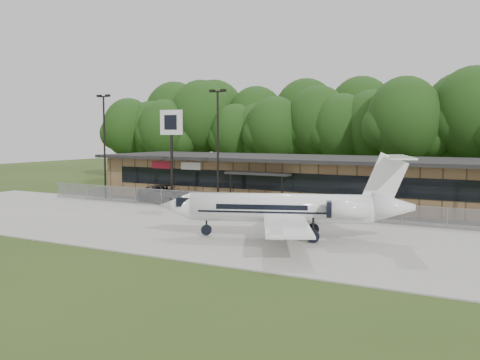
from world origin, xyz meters
The scene contains 11 objects.
ground centered at (0.00, 0.00, 0.00)m, with size 160.00×160.00×0.00m, color #294017.
apron centered at (0.00, 8.00, 0.04)m, with size 64.00×18.00×0.08m, color #9E9B93.
parking_lot centered at (0.00, 19.50, 0.03)m, with size 50.00×9.00×0.06m, color #383835.
terminal centered at (0.00, 23.94, 2.18)m, with size 41.00×11.65×4.30m.
fence centered at (0.00, 15.00, 0.78)m, with size 46.00×0.04×1.52m.
treeline centered at (0.00, 42.00, 7.50)m, with size 72.00×12.00×15.00m, color #1E3811, non-canonical shape.
light_pole_left centered at (-18.00, 16.50, 5.98)m, with size 1.55×0.30×10.23m.
light_pole_mid centered at (-5.00, 16.50, 5.98)m, with size 1.55×0.30×10.23m.
business_jet centered at (6.03, 6.84, 1.90)m, with size 15.50×13.85×5.31m.
suv centered at (-10.82, 16.86, 0.84)m, with size 2.80×6.07×1.69m, color #313133.
pole_sign centered at (-10.13, 16.79, 6.58)m, with size 2.26×0.39×8.60m.
Camera 1 is at (18.99, -22.92, 6.53)m, focal length 40.00 mm.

